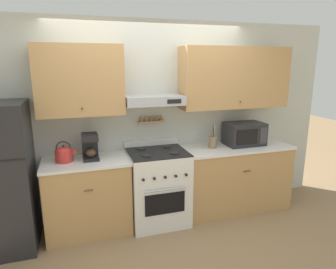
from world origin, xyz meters
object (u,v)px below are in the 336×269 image
object	(u,v)px
microwave	(244,134)
utensil_crock	(213,142)
stove_range	(158,187)
coffee_maker	(90,146)
tea_kettle	(64,154)

from	to	relation	value
microwave	utensil_crock	xyz separation A→B (m)	(-0.49, -0.02, -0.07)
stove_range	coffee_maker	world-z (taller)	coffee_maker
coffee_maker	microwave	world-z (taller)	microwave
coffee_maker	utensil_crock	world-z (taller)	utensil_crock
stove_range	utensil_crock	world-z (taller)	utensil_crock
stove_range	microwave	bearing A→B (deg)	3.30
microwave	utensil_crock	size ratio (longest dim) A/B	1.68
stove_range	microwave	xyz separation A→B (m)	(1.27, 0.07, 0.59)
tea_kettle	microwave	size ratio (longest dim) A/B	0.47
utensil_crock	tea_kettle	bearing A→B (deg)	-180.00
utensil_crock	coffee_maker	bearing A→B (deg)	178.85
stove_range	utensil_crock	bearing A→B (deg)	4.05
stove_range	tea_kettle	world-z (taller)	tea_kettle
tea_kettle	stove_range	bearing A→B (deg)	-2.89
tea_kettle	utensil_crock	xyz separation A→B (m)	(1.88, 0.00, -0.01)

